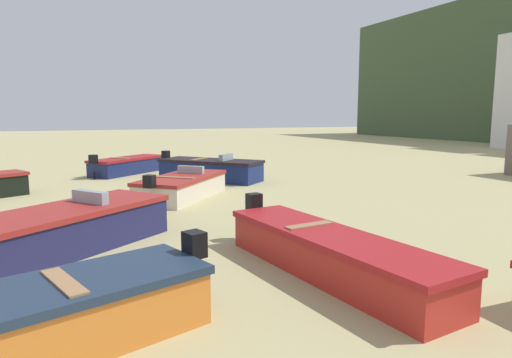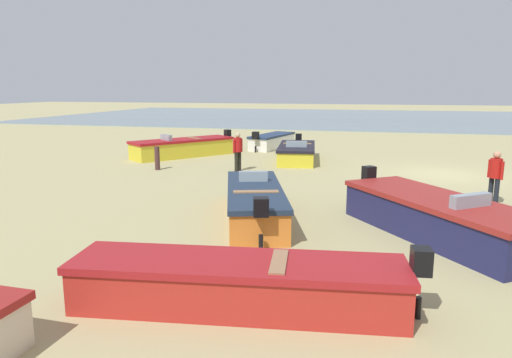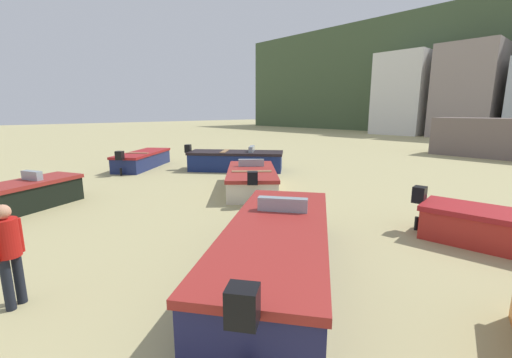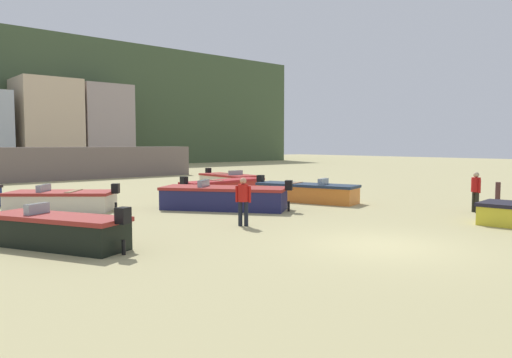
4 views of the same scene
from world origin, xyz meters
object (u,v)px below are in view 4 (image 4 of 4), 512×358
boat_navy_4 (224,198)px  boat_black_5 (57,231)px  boat_red_2 (224,187)px  mooring_post_near_water (498,193)px  boat_orange_8 (307,192)px  beach_walker_distant (476,189)px  boat_cream_7 (62,201)px  beach_walker_foreground (243,198)px  boat_cream_6 (228,180)px

boat_navy_4 → boat_black_5: size_ratio=1.23×
boat_red_2 → mooring_post_near_water: size_ratio=5.60×
boat_orange_8 → beach_walker_distant: size_ratio=3.17×
boat_red_2 → boat_orange_8: (1.06, -5.07, 0.03)m
boat_cream_7 → beach_walker_distant: beach_walker_distant is taller
boat_cream_7 → mooring_post_near_water: (15.70, -10.80, 0.09)m
boat_red_2 → mooring_post_near_water: (6.97, -11.36, 0.09)m
beach_walker_distant → boat_navy_4: bearing=72.2°
boat_cream_7 → beach_walker_foreground: bearing=-116.3°
mooring_post_near_water → boat_cream_6: bearing=103.6°
beach_walker_foreground → mooring_post_near_water: bearing=38.4°
boat_black_5 → boat_cream_7: bearing=44.1°
beach_walker_foreground → boat_orange_8: bearing=78.6°
boat_cream_6 → boat_cream_7: boat_cream_7 is taller
boat_cream_7 → boat_black_5: bearing=-159.0°
boat_cream_7 → mooring_post_near_water: bearing=-83.7°
boat_orange_8 → boat_cream_7: bearing=-42.2°
boat_navy_4 → beach_walker_foreground: 4.22m
boat_red_2 → beach_walker_distant: size_ratio=3.46×
boat_black_5 → boat_navy_4: bearing=-4.8°
boat_black_5 → beach_walker_foreground: 5.88m
boat_cream_6 → boat_cream_7: 12.81m
boat_red_2 → boat_navy_4: bearing=-44.3°
mooring_post_near_water → beach_walker_distant: size_ratio=0.62×
boat_cream_6 → mooring_post_near_water: size_ratio=4.65×
boat_black_5 → mooring_post_near_water: (18.26, -3.69, 0.05)m
boat_cream_6 → boat_cream_7: (-12.03, -4.41, 0.01)m
boat_cream_7 → mooring_post_near_water: boat_cream_7 is taller
mooring_post_near_water → boat_black_5: bearing=168.6°
boat_red_2 → beach_walker_distant: (3.55, -11.91, 0.54)m
boat_cream_6 → beach_walker_foreground: size_ratio=2.87×
boat_navy_4 → boat_black_5: boat_navy_4 is taller
boat_orange_8 → beach_walker_distant: beach_walker_distant is taller
boat_navy_4 → boat_cream_7: boat_navy_4 is taller
boat_cream_7 → beach_walker_foreground: (3.26, -7.74, 0.54)m
boat_navy_4 → boat_black_5: (-7.82, -3.05, -0.04)m
boat_navy_4 → boat_orange_8: 4.55m
boat_navy_4 → boat_orange_8: boat_navy_4 is taller
mooring_post_near_water → boat_cream_7: bearing=145.5°
boat_orange_8 → beach_walker_foreground: (-6.53, -3.24, 0.51)m
boat_navy_4 → boat_black_5: bearing=164.5°
boat_cream_7 → beach_walker_distant: 16.74m
boat_navy_4 → beach_walker_foreground: size_ratio=3.21×
boat_black_5 → boat_cream_6: size_ratio=0.91×
boat_black_5 → beach_walker_foreground: bearing=-32.3°
boat_cream_6 → mooring_post_near_water: boat_cream_6 is taller
mooring_post_near_water → beach_walker_foreground: beach_walker_foreground is taller
boat_cream_6 → boat_cream_7: size_ratio=1.08×
boat_black_5 → boat_orange_8: size_ratio=0.82×
boat_red_2 → boat_navy_4: boat_navy_4 is taller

